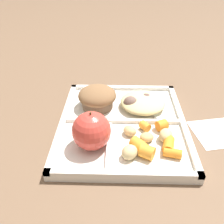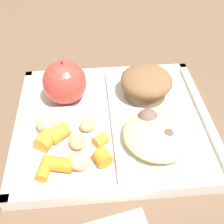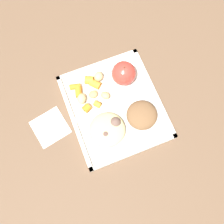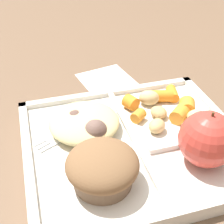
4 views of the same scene
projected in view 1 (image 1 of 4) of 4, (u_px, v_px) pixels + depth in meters
The scene contains 19 objects.
ground at pixel (122, 127), 0.60m from camera, with size 6.00×6.00×0.00m, color brown.
lunch_tray at pixel (122, 125), 0.59m from camera, with size 0.33×0.29×0.02m.
green_apple at pixel (91, 131), 0.50m from camera, with size 0.08×0.08×0.09m.
bran_muffin at pixel (97, 97), 0.63m from camera, with size 0.10×0.10×0.05m.
carrot_slice_back at pixel (139, 145), 0.50m from camera, with size 0.03×0.03×0.03m, color orange.
carrot_slice_large at pixel (169, 145), 0.51m from camera, with size 0.02×0.02×0.04m, color orange.
carrot_slice_tilted at pixel (147, 152), 0.49m from camera, with size 0.03×0.03×0.03m, color orange.
carrot_slice_small at pixel (145, 126), 0.56m from camera, with size 0.02×0.02×0.02m, color orange.
carrot_slice_center at pixel (162, 125), 0.56m from camera, with size 0.02×0.02×0.02m, color orange.
carrot_slice_near_corner at pixel (172, 153), 0.49m from camera, with size 0.02×0.02×0.04m, color orange.
potato_chunk_wedge at pixel (166, 135), 0.53m from camera, with size 0.04×0.03×0.03m, color tan.
potato_chunk_large at pixel (147, 137), 0.53m from camera, with size 0.03×0.03×0.02m, color tan.
potato_chunk_small at pixel (130, 131), 0.55m from camera, with size 0.03×0.03×0.02m, color tan.
potato_chunk_corner at pixel (130, 152), 0.49m from camera, with size 0.03×0.03×0.03m, color tan.
egg_noodle_pile at pixel (143, 102), 0.63m from camera, with size 0.11×0.11×0.03m, color #D6C684.
meatball_center at pixel (131, 103), 0.62m from camera, with size 0.04×0.04×0.04m, color brown.
meatball_back at pixel (146, 99), 0.64m from camera, with size 0.03×0.03×0.03m, color brown.
plastic_fork at pixel (142, 102), 0.66m from camera, with size 0.14×0.08×0.00m.
paper_napkin at pixel (217, 133), 0.58m from camera, with size 0.10×0.10×0.00m, color white.
Camera 1 is at (-0.47, 0.01, 0.37)m, focal length 39.81 mm.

